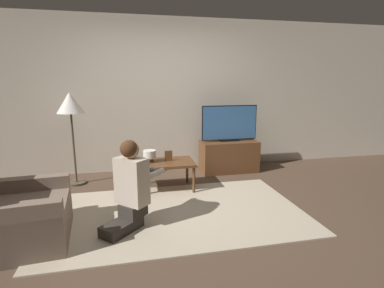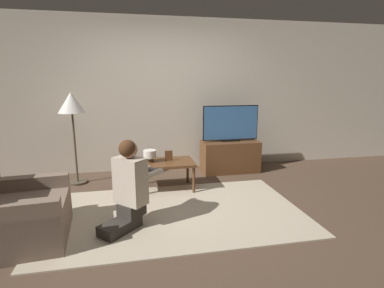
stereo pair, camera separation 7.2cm
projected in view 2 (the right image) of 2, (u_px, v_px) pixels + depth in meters
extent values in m
plane|color=brown|center=(176.00, 213.00, 3.59)|extent=(10.00, 10.00, 0.00)
cube|color=beige|center=(159.00, 96.00, 5.17)|extent=(10.00, 0.06, 2.60)
cube|color=#BCAD93|center=(176.00, 213.00, 3.59)|extent=(2.99, 1.81, 0.02)
cube|color=brown|center=(230.00, 156.00, 5.19)|extent=(0.97, 0.46, 0.54)
cube|color=black|center=(230.00, 140.00, 5.13)|extent=(0.33, 0.08, 0.04)
cube|color=black|center=(231.00, 123.00, 5.08)|extent=(0.97, 0.03, 0.59)
cube|color=#38669E|center=(231.00, 123.00, 5.07)|extent=(0.94, 0.04, 0.56)
cube|color=brown|center=(161.00, 163.00, 4.28)|extent=(0.95, 0.55, 0.04)
cylinder|color=brown|center=(130.00, 185.00, 4.01)|extent=(0.04, 0.04, 0.39)
cylinder|color=brown|center=(194.00, 180.00, 4.18)|extent=(0.04, 0.04, 0.39)
cylinder|color=brown|center=(130.00, 174.00, 4.46)|extent=(0.04, 0.04, 0.39)
cylinder|color=brown|center=(188.00, 171.00, 4.63)|extent=(0.04, 0.04, 0.39)
cylinder|color=#4C4233|center=(78.00, 182.00, 4.65)|extent=(0.28, 0.28, 0.03)
cylinder|color=#4C4233|center=(74.00, 139.00, 4.50)|extent=(0.03, 0.03, 1.32)
cone|color=silver|center=(71.00, 102.00, 4.39)|extent=(0.39, 0.39, 0.30)
cube|color=#7A6656|center=(22.00, 222.00, 2.94)|extent=(0.92, 0.97, 0.41)
cube|color=#7A6656|center=(10.00, 234.00, 2.57)|extent=(0.85, 0.22, 0.55)
cube|color=#7A6656|center=(29.00, 201.00, 3.27)|extent=(0.85, 0.22, 0.55)
cube|color=#332D28|center=(120.00, 226.00, 3.13)|extent=(0.47, 0.48, 0.11)
cube|color=#332D28|center=(132.00, 209.00, 3.25)|extent=(0.33, 0.33, 0.14)
cube|color=#C1B29E|center=(130.00, 181.00, 3.18)|extent=(0.38, 0.38, 0.50)
sphere|color=tan|center=(129.00, 149.00, 3.11)|extent=(0.18, 0.18, 0.18)
sphere|color=#4C2D19|center=(127.00, 149.00, 3.09)|extent=(0.18, 0.18, 0.18)
cube|color=black|center=(153.00, 170.00, 3.48)|extent=(0.12, 0.12, 0.04)
cylinder|color=#C1B29E|center=(153.00, 174.00, 3.33)|extent=(0.26, 0.26, 0.07)
cylinder|color=#C1B29E|center=(139.00, 171.00, 3.44)|extent=(0.26, 0.26, 0.07)
cube|color=brown|center=(169.00, 156.00, 4.31)|extent=(0.11, 0.01, 0.15)
cylinder|color=#4C3823|center=(150.00, 160.00, 4.27)|extent=(0.10, 0.10, 0.06)
cylinder|color=silver|center=(150.00, 154.00, 4.25)|extent=(0.18, 0.18, 0.11)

